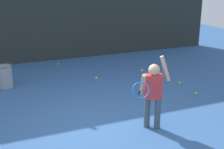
{
  "coord_description": "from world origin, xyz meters",
  "views": [
    {
      "loc": [
        -1.71,
        -4.72,
        2.65
      ],
      "look_at": [
        0.46,
        0.43,
        0.85
      ],
      "focal_mm": 49.31,
      "sensor_mm": 36.0,
      "label": 1
    }
  ],
  "objects_px": {
    "ball_hopper": "(5,76)",
    "tennis_ball_7": "(180,83)",
    "tennis_ball_1": "(142,71)",
    "tennis_ball_2": "(96,78)",
    "tennis_ball_6": "(58,64)",
    "tennis_player": "(153,91)",
    "tennis_ball_3": "(196,94)"
  },
  "relations": [
    {
      "from": "tennis_ball_2",
      "to": "tennis_ball_1",
      "type": "bearing_deg",
      "value": 4.97
    },
    {
      "from": "tennis_ball_3",
      "to": "tennis_ball_6",
      "type": "distance_m",
      "value": 4.41
    },
    {
      "from": "tennis_ball_3",
      "to": "tennis_ball_7",
      "type": "relative_size",
      "value": 1.0
    },
    {
      "from": "tennis_ball_1",
      "to": "tennis_ball_2",
      "type": "xyz_separation_m",
      "value": [
        -1.45,
        -0.13,
        0.0
      ]
    },
    {
      "from": "tennis_ball_2",
      "to": "tennis_ball_6",
      "type": "height_order",
      "value": "same"
    },
    {
      "from": "tennis_ball_2",
      "to": "tennis_ball_3",
      "type": "xyz_separation_m",
      "value": [
        1.75,
        -1.98,
        0.0
      ]
    },
    {
      "from": "ball_hopper",
      "to": "tennis_ball_6",
      "type": "relative_size",
      "value": 8.52
    },
    {
      "from": "tennis_ball_6",
      "to": "tennis_ball_7",
      "type": "bearing_deg",
      "value": -50.44
    },
    {
      "from": "tennis_ball_1",
      "to": "tennis_ball_2",
      "type": "height_order",
      "value": "same"
    },
    {
      "from": "tennis_ball_3",
      "to": "tennis_ball_7",
      "type": "height_order",
      "value": "same"
    },
    {
      "from": "tennis_player",
      "to": "tennis_ball_7",
      "type": "xyz_separation_m",
      "value": [
        1.86,
        1.79,
        -0.69
      ]
    },
    {
      "from": "tennis_player",
      "to": "ball_hopper",
      "type": "bearing_deg",
      "value": 145.85
    },
    {
      "from": "tennis_ball_1",
      "to": "tennis_ball_3",
      "type": "bearing_deg",
      "value": -81.79
    },
    {
      "from": "tennis_ball_3",
      "to": "tennis_ball_7",
      "type": "bearing_deg",
      "value": 84.52
    },
    {
      "from": "tennis_player",
      "to": "tennis_ball_6",
      "type": "relative_size",
      "value": 20.46
    },
    {
      "from": "ball_hopper",
      "to": "tennis_ball_1",
      "type": "relative_size",
      "value": 8.52
    },
    {
      "from": "ball_hopper",
      "to": "tennis_player",
      "type": "bearing_deg",
      "value": -55.62
    },
    {
      "from": "tennis_ball_3",
      "to": "tennis_ball_6",
      "type": "relative_size",
      "value": 1.0
    },
    {
      "from": "ball_hopper",
      "to": "tennis_ball_2",
      "type": "relative_size",
      "value": 8.52
    },
    {
      "from": "tennis_player",
      "to": "tennis_ball_3",
      "type": "relative_size",
      "value": 20.46
    },
    {
      "from": "tennis_ball_1",
      "to": "tennis_ball_6",
      "type": "relative_size",
      "value": 1.0
    },
    {
      "from": "tennis_player",
      "to": "tennis_ball_7",
      "type": "relative_size",
      "value": 20.46
    },
    {
      "from": "tennis_ball_6",
      "to": "tennis_ball_3",
      "type": "bearing_deg",
      "value": -57.52
    },
    {
      "from": "ball_hopper",
      "to": "tennis_ball_7",
      "type": "distance_m",
      "value": 4.39
    },
    {
      "from": "tennis_ball_1",
      "to": "tennis_ball_6",
      "type": "height_order",
      "value": "same"
    },
    {
      "from": "ball_hopper",
      "to": "tennis_ball_3",
      "type": "xyz_separation_m",
      "value": [
        4.04,
        -2.27,
        -0.26
      ]
    },
    {
      "from": "tennis_ball_7",
      "to": "ball_hopper",
      "type": "bearing_deg",
      "value": 159.86
    },
    {
      "from": "tennis_ball_1",
      "to": "tennis_ball_7",
      "type": "bearing_deg",
      "value": -74.3
    },
    {
      "from": "ball_hopper",
      "to": "tennis_ball_6",
      "type": "bearing_deg",
      "value": 40.91
    },
    {
      "from": "tennis_ball_1",
      "to": "tennis_ball_3",
      "type": "distance_m",
      "value": 2.13
    },
    {
      "from": "ball_hopper",
      "to": "tennis_ball_2",
      "type": "bearing_deg",
      "value": -7.27
    },
    {
      "from": "tennis_ball_2",
      "to": "tennis_ball_3",
      "type": "height_order",
      "value": "same"
    }
  ]
}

